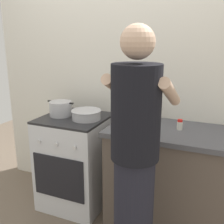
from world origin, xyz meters
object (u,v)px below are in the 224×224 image
pot (61,109)px  mixing_bowl (86,114)px  utensil_crock (147,109)px  person (135,163)px  stove_range (76,161)px  spice_bottle (180,125)px

pot → mixing_bowl: bearing=-2.1°
mixing_bowl → utensil_crock: utensil_crock is taller
person → utensil_crock: bearing=100.9°
stove_range → mixing_bowl: mixing_bowl is taller
utensil_crock → person: 0.82m
stove_range → utensil_crock: utensil_crock is taller
mixing_bowl → person: bearing=-42.0°
stove_range → spice_bottle: bearing=1.6°
stove_range → person: 1.10m
stove_range → utensil_crock: (0.65, 0.17, 0.55)m
pot → person: bearing=-32.8°
spice_bottle → person: 0.67m
utensil_crock → person: size_ratio=0.20×
mixing_bowl → utensil_crock: 0.55m
mixing_bowl → spice_bottle: (0.83, 0.04, -0.01)m
person → pot: bearing=147.2°
spice_bottle → stove_range: bearing=-178.4°
utensil_crock → pot: bearing=-167.2°
stove_range → pot: size_ratio=3.24×
pot → utensil_crock: 0.82m
utensil_crock → mixing_bowl: bearing=-159.7°
stove_range → person: bearing=-37.4°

